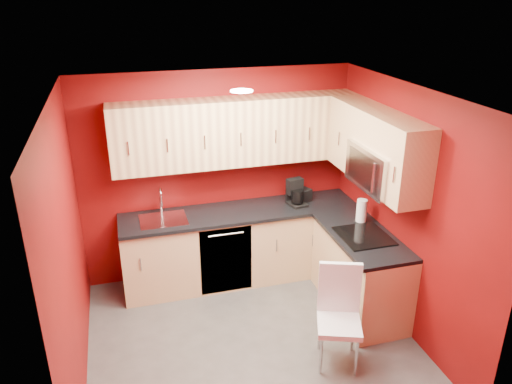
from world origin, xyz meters
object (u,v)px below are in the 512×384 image
napkin_holder (304,195)px  microwave (380,168)px  paper_towel (362,211)px  coffee_maker (297,193)px  dining_chair (339,319)px  sink (163,216)px

napkin_holder → microwave: bearing=-70.0°
napkin_holder → paper_towel: (0.40, -0.72, 0.06)m
coffee_maker → napkin_holder: coffee_maker is taller
napkin_holder → paper_towel: paper_towel is taller
paper_towel → dining_chair: size_ratio=0.27×
coffee_maker → napkin_holder: (0.13, 0.10, -0.08)m
microwave → coffee_maker: bearing=118.1°
coffee_maker → dining_chair: coffee_maker is taller
microwave → napkin_holder: size_ratio=4.94×
sink → napkin_holder: bearing=1.6°
coffee_maker → microwave: bearing=-73.3°
microwave → paper_towel: bearing=87.5°
dining_chair → coffee_maker: bearing=104.2°
sink → dining_chair: sink is taller
paper_towel → dining_chair: (-0.71, -1.04, -0.55)m
microwave → dining_chair: (-0.69, -0.72, -1.17)m
sink → paper_towel: (2.11, -0.68, 0.10)m
microwave → paper_towel: microwave is taller
sink → dining_chair: size_ratio=0.53×
napkin_holder → dining_chair: size_ratio=0.16×
sink → coffee_maker: (1.58, -0.05, 0.12)m
microwave → sink: (-2.09, 1.00, -0.72)m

